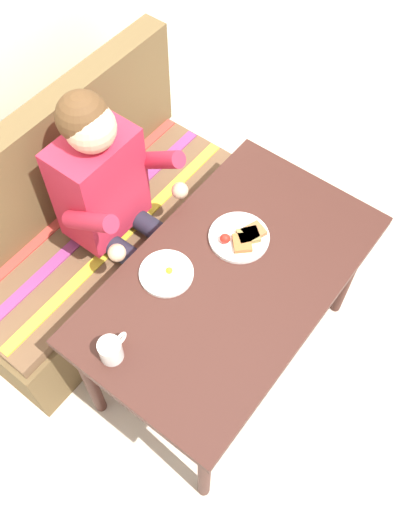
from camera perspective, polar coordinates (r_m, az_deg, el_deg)
The scene contains 7 objects.
ground_plane at distance 2.75m, azimuth 2.52°, elevation -9.77°, with size 8.00×8.00×0.00m, color beige.
table at distance 2.17m, azimuth 3.15°, elevation -3.07°, with size 1.20×0.70×0.73m.
couch at distance 2.73m, azimuth -10.30°, elevation 2.19°, with size 1.44×0.56×1.00m.
person at distance 2.32m, azimuth -8.57°, elevation 5.98°, with size 0.45×0.61×1.21m.
plate_breakfast at distance 2.17m, azimuth 4.24°, elevation 1.91°, with size 0.23×0.23×0.05m.
plate_eggs at distance 2.09m, azimuth -3.28°, elevation -1.71°, with size 0.20×0.20×0.04m.
coffee_mug at distance 1.93m, azimuth -8.78°, elevation -9.23°, with size 0.12×0.08×0.09m.
Camera 1 is at (-0.92, -0.56, 2.53)m, focal length 40.04 mm.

